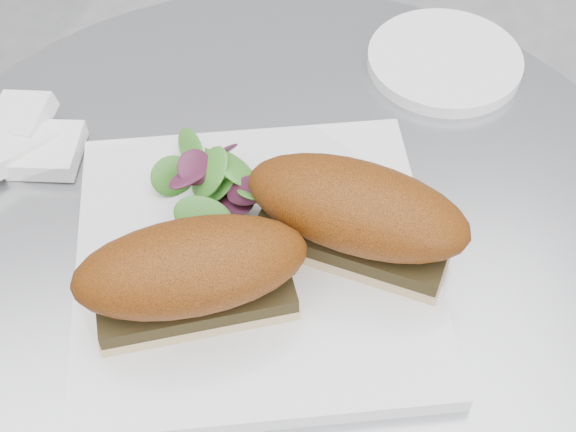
{
  "coord_description": "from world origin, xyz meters",
  "views": [
    {
      "loc": [
        -0.09,
        -0.41,
        1.27
      ],
      "look_at": [
        0.0,
        -0.01,
        0.77
      ],
      "focal_mm": 50.0,
      "sensor_mm": 36.0,
      "label": 1
    }
  ],
  "objects_px": {
    "plate": "(255,261)",
    "sandwich_left": "(192,274)",
    "saucer": "(445,61)",
    "sandwich_right": "(356,214)"
  },
  "relations": [
    {
      "from": "sandwich_left",
      "to": "sandwich_right",
      "type": "distance_m",
      "value": 0.13
    },
    {
      "from": "plate",
      "to": "sandwich_left",
      "type": "bearing_deg",
      "value": -145.43
    },
    {
      "from": "plate",
      "to": "saucer",
      "type": "height_order",
      "value": "plate"
    },
    {
      "from": "sandwich_left",
      "to": "saucer",
      "type": "distance_m",
      "value": 0.38
    },
    {
      "from": "plate",
      "to": "sandwich_left",
      "type": "distance_m",
      "value": 0.08
    },
    {
      "from": "plate",
      "to": "sandwich_left",
      "type": "height_order",
      "value": "sandwich_left"
    },
    {
      "from": "sandwich_right",
      "to": "sandwich_left",
      "type": "bearing_deg",
      "value": -134.13
    },
    {
      "from": "plate",
      "to": "sandwich_left",
      "type": "xyz_separation_m",
      "value": [
        -0.05,
        -0.04,
        0.05
      ]
    },
    {
      "from": "sandwich_right",
      "to": "saucer",
      "type": "bearing_deg",
      "value": 87.76
    },
    {
      "from": "sandwich_left",
      "to": "saucer",
      "type": "bearing_deg",
      "value": 39.78
    }
  ]
}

